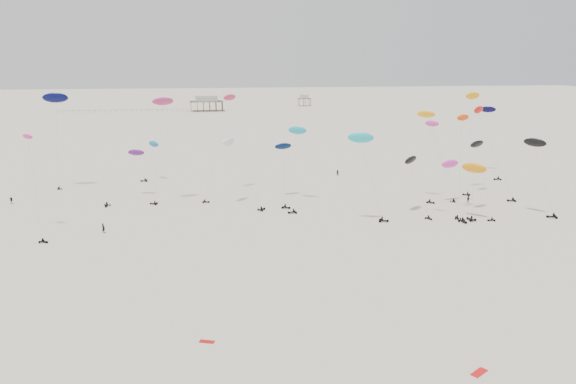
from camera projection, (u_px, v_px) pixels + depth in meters
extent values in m
plane|color=beige|center=(242.00, 144.00, 219.82)|extent=(900.00, 900.00, 0.00)
cube|color=brown|center=(206.00, 101.00, 360.83)|extent=(21.00, 13.00, 0.30)
cube|color=silver|center=(206.00, 99.00, 360.42)|extent=(14.00, 8.40, 3.20)
cube|color=#B2B2AD|center=(206.00, 96.00, 360.02)|extent=(15.00, 9.00, 0.30)
cube|color=brown|center=(304.00, 99.00, 400.95)|extent=(9.00, 7.00, 0.30)
cube|color=silver|center=(304.00, 97.00, 400.64)|extent=(5.60, 4.20, 2.40)
cube|color=#B2B2AD|center=(304.00, 95.00, 400.32)|extent=(6.00, 4.50, 0.30)
cube|color=black|center=(124.00, 110.00, 353.67)|extent=(80.00, 0.10, 0.10)
cylinder|color=gray|center=(122.00, 179.00, 131.46)|extent=(0.03, 0.03, 15.23)
ellipsoid|color=#621887|center=(136.00, 152.00, 135.82)|extent=(4.43, 2.87, 2.04)
cylinder|color=gray|center=(460.00, 167.00, 119.01)|extent=(0.03, 0.03, 20.98)
ellipsoid|color=#FF4E0D|center=(463.00, 118.00, 120.80)|extent=(3.55, 2.19, 1.64)
cylinder|color=gray|center=(149.00, 163.00, 153.63)|extent=(0.03, 0.03, 9.42)
ellipsoid|color=#1870B7|center=(154.00, 144.00, 154.26)|extent=(3.66, 3.90, 1.94)
cylinder|color=gray|center=(447.00, 172.00, 115.39)|extent=(0.03, 0.03, 20.22)
ellipsoid|color=#EA37AC|center=(432.00, 123.00, 116.28)|extent=(2.83, 2.65, 1.41)
cylinder|color=gray|center=(284.00, 176.00, 130.04)|extent=(0.03, 0.03, 16.35)
ellipsoid|color=#051842|center=(283.00, 146.00, 134.64)|extent=(4.59, 2.82, 2.12)
cylinder|color=gray|center=(440.00, 158.00, 131.32)|extent=(0.03, 0.03, 20.29)
ellipsoid|color=#FFAF15|center=(426.00, 114.00, 131.49)|extent=(4.40, 3.88, 2.11)
cylinder|color=gray|center=(440.00, 184.00, 130.32)|extent=(0.03, 0.03, 9.09)
ellipsoid|color=#F339C6|center=(450.00, 164.00, 130.62)|extent=(5.00, 2.81, 2.33)
cylinder|color=gray|center=(218.00, 148.00, 135.16)|extent=(0.03, 0.03, 27.05)
ellipsoid|color=#D6326C|center=(230.00, 97.00, 139.85)|extent=(4.19, 3.83, 2.00)
cylinder|color=gray|center=(472.00, 195.00, 115.98)|extent=(0.03, 0.03, 9.26)
ellipsoid|color=orange|center=(474.00, 168.00, 115.97)|extent=(5.03, 5.43, 2.65)
cylinder|color=gray|center=(544.00, 180.00, 118.06)|extent=(0.03, 0.03, 14.73)
ellipsoid|color=black|center=(535.00, 142.00, 118.16)|extent=(4.54, 5.25, 2.44)
cylinder|color=gray|center=(158.00, 154.00, 128.43)|extent=(0.03, 0.03, 22.26)
ellipsoid|color=#C12D72|center=(163.00, 101.00, 128.04)|extent=(5.34, 3.43, 2.45)
cylinder|color=gray|center=(35.00, 188.00, 104.77)|extent=(0.03, 0.03, 20.50)
ellipsoid|color=#EF389D|center=(27.00, 136.00, 107.58)|extent=(2.90, 2.64, 1.39)
cylinder|color=gray|center=(495.00, 155.00, 133.93)|extent=(0.03, 0.03, 22.22)
ellipsoid|color=red|center=(478.00, 110.00, 136.21)|extent=(4.41, 3.87, 2.14)
cylinder|color=gray|center=(295.00, 171.00, 125.84)|extent=(0.03, 0.03, 19.78)
ellipsoid|color=#1AA5C4|center=(297.00, 130.00, 130.22)|extent=(4.64, 3.51, 2.17)
cylinder|color=gray|center=(372.00, 181.00, 113.70)|extent=(0.03, 0.03, 16.37)
ellipsoid|color=#1CBAD5|center=(361.00, 138.00, 112.28)|extent=(5.51, 3.43, 2.54)
cylinder|color=gray|center=(57.00, 145.00, 142.91)|extent=(0.03, 0.03, 21.59)
ellipsoid|color=#050844|center=(55.00, 98.00, 141.92)|extent=(6.48, 2.95, 3.20)
cylinder|color=gray|center=(245.00, 176.00, 125.89)|extent=(0.03, 0.03, 16.76)
ellipsoid|color=white|center=(228.00, 142.00, 128.03)|extent=(3.92, 4.43, 2.15)
cylinder|color=gray|center=(470.00, 145.00, 138.67)|extent=(0.03, 0.03, 23.94)
ellipsoid|color=#FFB10D|center=(473.00, 96.00, 140.16)|extent=(4.70, 2.78, 2.18)
cylinder|color=gray|center=(492.00, 144.00, 160.06)|extent=(0.03, 0.03, 22.12)
ellipsoid|color=#070438|center=(488.00, 109.00, 165.07)|extent=(5.03, 4.11, 2.33)
cylinder|color=gray|center=(484.00, 182.00, 118.75)|extent=(0.03, 0.03, 16.41)
ellipsoid|color=black|center=(477.00, 144.00, 121.75)|extent=(4.75, 3.81, 2.15)
cylinder|color=gray|center=(420.00, 190.00, 119.10)|extent=(0.03, 0.03, 12.47)
ellipsoid|color=black|center=(411.00, 160.00, 121.20)|extent=(5.01, 4.96, 2.38)
imported|color=black|center=(104.00, 233.00, 107.88)|extent=(0.98, 0.91, 2.23)
imported|color=black|center=(468.00, 203.00, 130.43)|extent=(1.09, 0.96, 1.94)
imported|color=black|center=(12.00, 204.00, 129.50)|extent=(1.22, 0.70, 2.00)
imported|color=black|center=(337.00, 176.00, 160.66)|extent=(0.93, 0.80, 2.14)
cube|color=red|center=(479.00, 373.00, 59.69)|extent=(2.33, 1.96, 0.08)
cube|color=#B30B0D|center=(207.00, 342.00, 66.23)|extent=(1.93, 1.30, 0.07)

